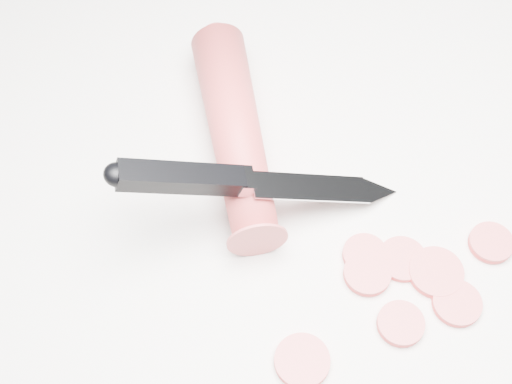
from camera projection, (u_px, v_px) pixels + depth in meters
ground at (343, 224)px, 0.54m from camera, size 2.40×2.40×0.00m
carrot at (236, 133)px, 0.56m from camera, size 0.13×0.19×0.04m
carrot_slice_0 at (302, 361)px, 0.48m from camera, size 0.04×0.04×0.01m
carrot_slice_1 at (367, 274)px, 0.52m from camera, size 0.03×0.03×0.01m
carrot_slice_2 at (365, 255)px, 0.52m from camera, size 0.03×0.03×0.01m
carrot_slice_3 at (401, 324)px, 0.50m from camera, size 0.03×0.03×0.01m
carrot_slice_4 at (491, 243)px, 0.53m from camera, size 0.03×0.03×0.01m
carrot_slice_5 at (402, 259)px, 0.52m from camera, size 0.04×0.04×0.01m
carrot_slice_6 at (457, 303)px, 0.50m from camera, size 0.03×0.03×0.01m
carrot_slice_7 at (436, 273)px, 0.52m from camera, size 0.04×0.04×0.01m
kitchen_knife at (262, 180)px, 0.51m from camera, size 0.20×0.13×0.09m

